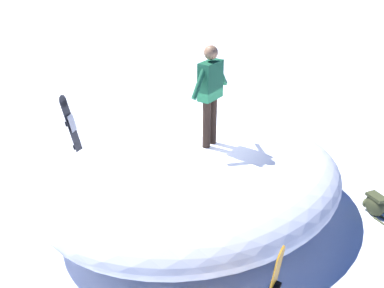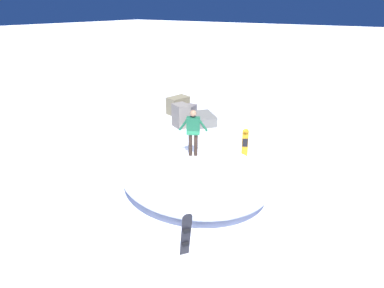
# 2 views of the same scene
# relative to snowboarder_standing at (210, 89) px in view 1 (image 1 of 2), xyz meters

# --- Properties ---
(ground) EXTENTS (240.00, 240.00, 0.00)m
(ground) POSITION_rel_snowboarder_standing_xyz_m (0.12, 0.04, -2.51)
(ground) COLOR white
(snow_mound) EXTENTS (5.71, 6.49, 1.48)m
(snow_mound) POSITION_rel_snowboarder_standing_xyz_m (0.16, 0.17, -1.77)
(snow_mound) COLOR silver
(snow_mound) RESTS_ON ground
(snowboarder_standing) EXTENTS (0.61, 0.96, 1.76)m
(snowboarder_standing) POSITION_rel_snowboarder_standing_xyz_m (0.00, 0.00, 0.00)
(snowboarder_standing) COLOR black
(snowboarder_standing) RESTS_ON snow_mound
(snowboard_primary_upright) EXTENTS (0.45, 0.47, 1.71)m
(snowboard_primary_upright) POSITION_rel_snowboarder_standing_xyz_m (3.06, 1.87, -1.62)
(snowboard_primary_upright) COLOR black
(snowboard_primary_upright) RESTS_ON ground
(backpack_near) EXTENTS (0.65, 0.28, 0.43)m
(backpack_near) POSITION_rel_snowboarder_standing_xyz_m (-1.36, -2.86, -2.28)
(backpack_near) COLOR #383D23
(backpack_near) RESTS_ON ground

